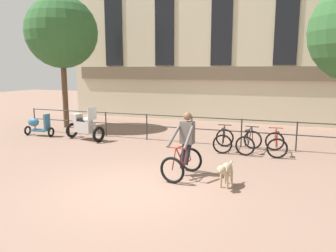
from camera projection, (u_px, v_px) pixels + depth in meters
ground_plane at (132, 189)px, 7.80m from camera, size 60.00×60.00×0.00m
canal_railing at (192, 125)px, 12.50m from camera, size 15.05×0.05×1.05m
building_facade at (223, 16)px, 17.03m from camera, size 18.00×0.72×11.16m
cyclist_with_bike at (184, 148)px, 8.66m from camera, size 0.85×1.26×1.70m
dog at (226, 170)px, 7.85m from camera, size 0.33×0.92×0.62m
parked_motorcycle at (84, 126)px, 13.15m from camera, size 1.77×1.00×1.35m
parked_bicycle_near_lamp at (224, 140)px, 11.49m from camera, size 0.77×1.17×0.86m
parked_bicycle_mid_left at (249, 142)px, 11.20m from camera, size 0.81×1.19×0.86m
parked_bicycle_mid_right at (276, 144)px, 10.91m from camera, size 0.78×1.17×0.86m
parked_scooter at (38, 125)px, 13.95m from camera, size 1.29×0.45×0.96m
tree_canalside_left at (62, 33)px, 15.31m from camera, size 3.35×3.35×6.20m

